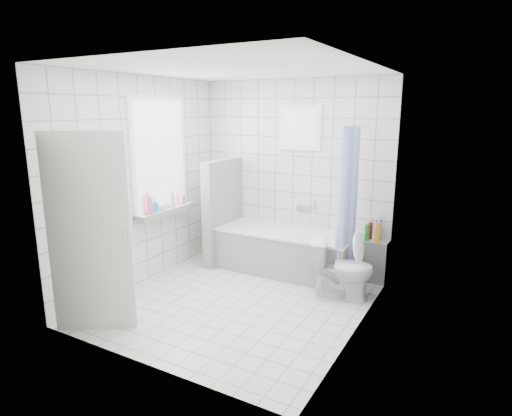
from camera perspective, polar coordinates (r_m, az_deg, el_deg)
The scene contains 19 objects.
ground at distance 5.14m, azimuth -2.37°, elevation -12.20°, with size 3.00×3.00×0.00m, color white.
ceiling at distance 4.67m, azimuth -2.68°, elevation 18.03°, with size 3.00×3.00×0.00m, color white.
wall_back at distance 6.05m, azimuth 4.96°, elevation 4.49°, with size 2.80×0.02×2.60m, color white.
wall_front at distance 3.58m, azimuth -15.19°, elevation -1.82°, with size 2.80×0.02×2.60m, color white.
wall_left at distance 5.59m, azimuth -14.86°, elevation 3.41°, with size 0.02×3.00×2.60m, color white.
wall_right at distance 4.19m, azimuth 14.02°, elevation 0.37°, with size 0.02×3.00×2.60m, color white.
window_left at distance 5.74m, azimuth -12.63°, elevation 6.79°, with size 0.01×0.90×1.40m, color white.
window_back at distance 5.91m, azimuth 5.80°, elevation 10.61°, with size 0.50×0.01×0.50m, color white.
window_sill at distance 5.83m, azimuth -11.94°, elevation -0.47°, with size 0.18×1.02×0.08m, color white.
door at distance 4.47m, azimuth -21.31°, elevation -3.34°, with size 0.04×0.80×2.00m, color silver.
bathtub at distance 5.92m, azimuth 4.00°, elevation -5.75°, with size 1.86×0.77×0.58m.
partition_wall at distance 6.22m, azimuth -4.44°, elevation -0.43°, with size 0.15×0.85×1.50m, color white.
tiled_ledge at distance 5.81m, azimuth 15.19°, elevation -6.72°, with size 0.40×0.24×0.55m, color white.
toilet at distance 5.16m, azimuth 11.39°, elevation -7.97°, with size 0.41×0.72×0.73m, color white.
curtain_rod at distance 5.28m, azimuth 12.88°, elevation 10.63°, with size 0.02×0.02×0.80m, color silver.
shower_curtain at distance 5.27m, azimuth 11.99°, elevation 0.78°, with size 0.14×0.48×1.78m, color #5670FE, non-canonical shape.
tub_faucet at distance 6.02m, azimuth 6.30°, elevation 0.07°, with size 0.18×0.06×0.06m, color silver.
sill_bottles at distance 5.72m, azimuth -12.53°, elevation 0.95°, with size 0.16×0.78×0.32m.
ledge_bottles at distance 5.67m, azimuth 15.43°, elevation -3.02°, with size 0.21×0.17×0.27m.
Camera 1 is at (2.44, -3.96, 2.18)m, focal length 30.00 mm.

